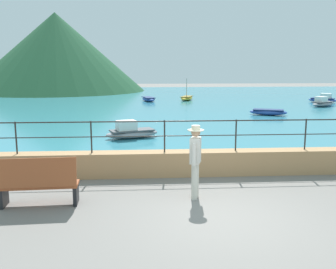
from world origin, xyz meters
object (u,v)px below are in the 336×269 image
at_px(boat_0, 323,103).
at_px(boat_2, 268,112).
at_px(boat_3, 149,99).
at_px(boat_4, 323,99).
at_px(bench_main, 38,182).
at_px(person_walking, 195,158).
at_px(boat_6, 187,98).
at_px(boat_5, 131,132).

height_order(boat_0, boat_2, boat_0).
distance_m(boat_3, boat_4, 14.90).
height_order(bench_main, boat_3, bench_main).
bearing_deg(person_walking, boat_2, 65.33).
xyz_separation_m(bench_main, boat_3, (2.89, 24.83, -0.30)).
height_order(boat_3, boat_6, boat_6).
xyz_separation_m(boat_3, boat_6, (3.45, 0.68, 0.01)).
distance_m(boat_2, boat_3, 12.40).
bearing_deg(boat_2, boat_6, 109.97).
bearing_deg(boat_6, boat_2, -70.03).
xyz_separation_m(boat_2, boat_3, (-7.33, 10.00, 0.00)).
bearing_deg(person_walking, boat_6, 83.68).
bearing_deg(boat_3, boat_5, -93.54).
bearing_deg(boat_5, person_walking, -77.01).
height_order(boat_0, boat_6, boat_6).
xyz_separation_m(boat_0, boat_2, (-5.82, -4.74, -0.07)).
bearing_deg(boat_5, boat_6, 75.79).
bearing_deg(boat_0, boat_2, -140.80).
relative_size(bench_main, boat_5, 0.70).
bearing_deg(boat_4, boat_6, 166.34).
distance_m(boat_0, boat_4, 3.58).
xyz_separation_m(boat_0, boat_3, (-13.14, 5.26, -0.07)).
distance_m(person_walking, boat_0, 22.98).
xyz_separation_m(person_walking, boat_2, (6.67, 14.53, -0.72)).
bearing_deg(bench_main, boat_5, 76.66).
xyz_separation_m(person_walking, boat_0, (12.49, 19.28, -0.65)).
bearing_deg(boat_0, boat_5, -140.16).
height_order(boat_2, boat_4, boat_4).
bearing_deg(bench_main, boat_4, 52.21).
height_order(boat_2, boat_6, boat_6).
distance_m(boat_4, boat_6, 11.64).
distance_m(boat_2, boat_6, 11.37).
bearing_deg(boat_5, bench_main, -103.34).
relative_size(boat_2, boat_4, 1.05).
height_order(person_walking, boat_6, boat_6).
bearing_deg(boat_0, boat_6, 148.51).
bearing_deg(person_walking, boat_3, 91.53).
distance_m(boat_5, boat_6, 18.35).
height_order(bench_main, boat_5, bench_main).
xyz_separation_m(person_walking, boat_3, (-0.65, 24.54, -0.72)).
relative_size(bench_main, boat_2, 0.70).
distance_m(boat_2, boat_5, 10.99).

